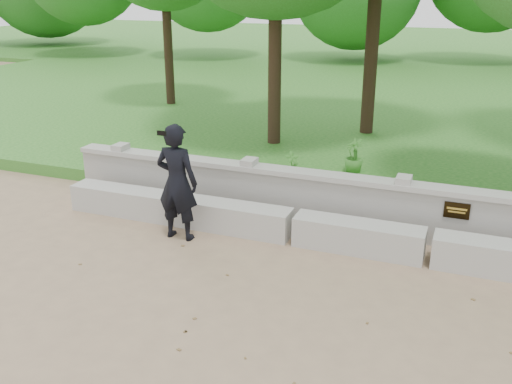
{
  "coord_description": "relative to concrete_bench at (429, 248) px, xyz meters",
  "views": [
    {
      "loc": [
        0.39,
        -5.72,
        3.7
      ],
      "look_at": [
        -2.45,
        1.51,
        0.86
      ],
      "focal_mm": 40.0,
      "sensor_mm": 36.0,
      "label": 1
    }
  ],
  "objects": [
    {
      "name": "shrub_d",
      "position": [
        -1.72,
        2.93,
        0.36
      ],
      "size": [
        0.5,
        0.5,
        0.67
      ],
      "primitive_type": "imported",
      "rotation": [
        0.0,
        0.0,
        5.57
      ],
      "color": "#3F822C",
      "rests_on": "lawn"
    },
    {
      "name": "man_main",
      "position": [
        -3.67,
        -0.54,
        0.68
      ],
      "size": [
        0.66,
        0.59,
        1.81
      ],
      "color": "black",
      "rests_on": "ground"
    },
    {
      "name": "ground",
      "position": [
        -0.0,
        -1.9,
        -0.22
      ],
      "size": [
        80.0,
        80.0,
        0.0
      ],
      "primitive_type": "plane",
      "color": "#947B5B",
      "rests_on": "ground"
    },
    {
      "name": "shrub_a",
      "position": [
        -2.7,
        2.06,
        0.3
      ],
      "size": [
        0.34,
        0.33,
        0.54
      ],
      "primitive_type": "imported",
      "rotation": [
        0.0,
        0.0,
        0.7
      ],
      "color": "#3F822C",
      "rests_on": "lawn"
    },
    {
      "name": "lawn",
      "position": [
        -0.0,
        12.1,
        -0.1
      ],
      "size": [
        40.0,
        22.0,
        0.25
      ],
      "primitive_type": "cube",
      "color": "#1F5E1A",
      "rests_on": "ground"
    },
    {
      "name": "parapet_wall",
      "position": [
        0.0,
        0.7,
        0.24
      ],
      "size": [
        12.5,
        0.35,
        0.9
      ],
      "color": "#9C9A94",
      "rests_on": "ground"
    },
    {
      "name": "concrete_bench",
      "position": [
        0.0,
        0.0,
        0.0
      ],
      "size": [
        11.9,
        0.45,
        0.45
      ],
      "color": "#A6A49D",
      "rests_on": "ground"
    }
  ]
}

